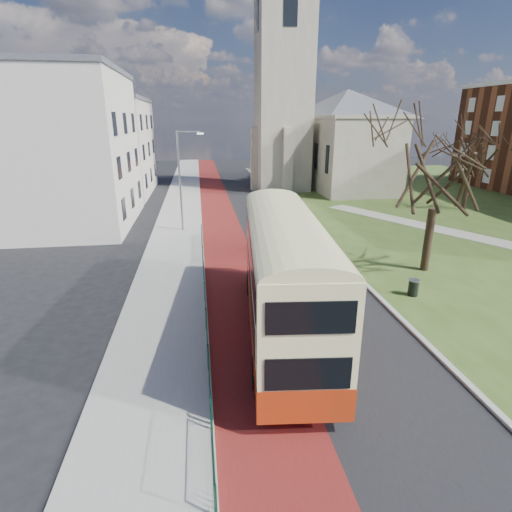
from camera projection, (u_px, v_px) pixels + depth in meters
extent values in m
plane|color=black|center=(276.00, 337.00, 17.26)|extent=(160.00, 160.00, 0.00)
cube|color=black|center=(251.00, 223.00, 36.19)|extent=(9.00, 120.00, 0.01)
cube|color=#591414|center=(221.00, 224.00, 35.83)|extent=(3.40, 120.00, 0.01)
cube|color=gray|center=(178.00, 225.00, 35.30)|extent=(4.00, 120.00, 0.12)
cube|color=#999993|center=(201.00, 224.00, 35.57)|extent=(0.25, 120.00, 0.13)
cube|color=#999993|center=(295.00, 216.00, 38.66)|extent=(0.25, 80.00, 0.13)
cube|color=#344C1B|center=(482.00, 210.00, 41.34)|extent=(40.00, 80.00, 0.04)
cylinder|color=#0D3C26|center=(204.00, 282.00, 20.26)|extent=(0.04, 24.00, 0.04)
cylinder|color=#0D3C26|center=(205.00, 299.00, 20.57)|extent=(0.04, 24.00, 0.04)
cube|color=gray|center=(283.00, 93.00, 50.02)|extent=(6.50, 6.50, 24.00)
cube|color=gray|center=(344.00, 154.00, 53.59)|extent=(9.00, 18.00, 9.00)
pyramid|color=#565960|center=(348.00, 89.00, 50.96)|extent=(9.00, 18.00, 3.60)
cube|color=beige|center=(67.00, 152.00, 33.96)|extent=(10.00, 14.00, 12.50)
cube|color=#565960|center=(54.00, 69.00, 31.85)|extent=(10.30, 14.30, 0.50)
cube|color=beige|center=(107.00, 149.00, 49.18)|extent=(10.00, 16.00, 11.00)
cube|color=#565960|center=(101.00, 99.00, 47.32)|extent=(10.30, 16.30, 0.50)
cylinder|color=gray|center=(180.00, 182.00, 32.18)|extent=(0.16, 0.16, 8.00)
cylinder|color=gray|center=(189.00, 132.00, 31.03)|extent=(1.80, 0.10, 0.10)
cube|color=silver|center=(200.00, 134.00, 31.20)|extent=(0.50, 0.18, 0.12)
cube|color=#AC2E0F|center=(283.00, 310.00, 17.17)|extent=(4.04, 12.52, 1.12)
cube|color=#F6EEA7|center=(284.00, 263.00, 16.47)|extent=(4.01, 12.45, 3.24)
cube|color=black|center=(250.00, 283.00, 17.05)|extent=(1.05, 10.04, 1.06)
cube|color=black|center=(315.00, 281.00, 17.17)|extent=(1.05, 10.04, 1.06)
cube|color=black|center=(250.00, 248.00, 16.19)|extent=(1.15, 11.02, 1.01)
cube|color=black|center=(319.00, 247.00, 16.31)|extent=(1.15, 11.02, 1.01)
cube|color=black|center=(272.00, 243.00, 22.57)|extent=(2.50, 0.33, 1.17)
cube|color=black|center=(272.00, 214.00, 22.03)|extent=(2.50, 0.33, 1.01)
cube|color=orange|center=(273.00, 202.00, 21.82)|extent=(2.00, 0.30, 0.34)
cylinder|color=black|center=(250.00, 285.00, 21.25)|extent=(0.45, 1.19, 1.16)
cylinder|color=black|center=(299.00, 284.00, 21.36)|extent=(0.45, 1.19, 1.16)
cylinder|color=black|center=(257.00, 374.00, 13.82)|extent=(0.45, 1.19, 1.16)
cylinder|color=black|center=(331.00, 372.00, 13.92)|extent=(0.45, 1.19, 1.16)
cylinder|color=#2E2117|center=(428.00, 240.00, 24.24)|extent=(0.63, 0.63, 3.88)
cylinder|color=#2E2117|center=(466.00, 192.00, 41.02)|extent=(0.56, 0.56, 3.54)
cylinder|color=black|center=(413.00, 288.00, 21.11)|extent=(0.63, 0.63, 0.84)
cylinder|color=gray|center=(414.00, 280.00, 20.96)|extent=(0.68, 0.68, 0.06)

